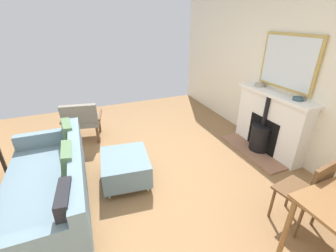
% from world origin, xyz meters
% --- Properties ---
extents(ground_plane, '(5.17, 6.07, 0.01)m').
position_xyz_m(ground_plane, '(0.00, 0.00, -0.00)').
color(ground_plane, olive).
extents(wall_left, '(0.12, 6.07, 2.80)m').
position_xyz_m(wall_left, '(-2.59, 0.00, 1.40)').
color(wall_left, silver).
rests_on(wall_left, ground).
extents(fireplace, '(0.62, 1.41, 1.03)m').
position_xyz_m(fireplace, '(-2.36, 0.24, 0.47)').
color(fireplace, '#93664C').
rests_on(fireplace, ground).
extents(mirror_over_mantel, '(0.04, 1.00, 0.82)m').
position_xyz_m(mirror_over_mantel, '(-2.50, 0.24, 1.50)').
color(mirror_over_mantel, tan).
extents(mantel_bowl_near, '(0.16, 0.16, 0.05)m').
position_xyz_m(mantel_bowl_near, '(-2.41, -0.15, 1.06)').
color(mantel_bowl_near, '#9E9384').
rests_on(mantel_bowl_near, fireplace).
extents(mantel_bowl_far, '(0.15, 0.15, 0.05)m').
position_xyz_m(mantel_bowl_far, '(-2.41, 0.63, 1.06)').
color(mantel_bowl_far, '#334C56').
rests_on(mantel_bowl_far, fireplace).
extents(sofa, '(0.94, 1.99, 0.81)m').
position_xyz_m(sofa, '(0.99, 0.35, 0.34)').
color(sofa, '#B2B2B7').
rests_on(sofa, ground).
extents(ottoman, '(0.71, 0.80, 0.40)m').
position_xyz_m(ottoman, '(0.08, 0.17, 0.25)').
color(ottoman, '#B2B2B7').
rests_on(ottoman, ground).
extents(armchair_accent, '(0.77, 0.69, 0.79)m').
position_xyz_m(armchair_accent, '(0.54, -1.29, 0.45)').
color(armchair_accent, brown).
rests_on(armchair_accent, ground).
extents(dining_chair_near_fireplace, '(0.45, 0.45, 0.88)m').
position_xyz_m(dining_chair_near_fireplace, '(-1.51, 1.67, 0.51)').
color(dining_chair_near_fireplace, brown).
rests_on(dining_chair_near_fireplace, ground).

